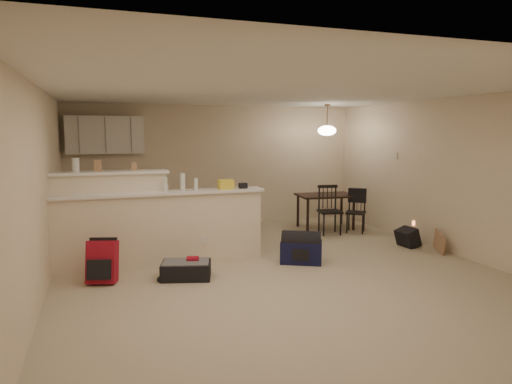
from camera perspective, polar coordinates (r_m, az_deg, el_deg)
name	(u,v)px	position (r m, az deg, el deg)	size (l,w,h in m)	color
room	(279,184)	(6.25, 2.95, 1.07)	(7.00, 7.02, 2.50)	#B7AA8D
breakfast_bar	(143,224)	(6.90, -13.95, -3.93)	(3.08, 0.58, 1.39)	beige
upper_cabinets	(105,135)	(9.08, -18.33, 6.81)	(1.40, 0.34, 0.70)	white
kitchen_counter	(120,211)	(9.08, -16.69, -2.33)	(1.80, 0.60, 0.90)	white
thermostat	(395,156)	(9.04, 17.04, 4.32)	(0.02, 0.12, 0.12)	beige
jar	(76,165)	(6.90, -21.62, 3.16)	(0.10, 0.10, 0.20)	silver
cereal_box	(98,166)	(6.90, -19.17, 3.10)	(0.10, 0.07, 0.16)	#A67B55
small_box	(134,166)	(6.92, -15.01, 3.10)	(0.08, 0.06, 0.12)	#A67B55
bottle_a	(183,182)	(6.80, -9.15, 1.25)	(0.07, 0.07, 0.26)	silver
bottle_b	(196,184)	(6.84, -7.52, 0.98)	(0.06, 0.06, 0.18)	silver
bag_lump	(226,184)	(6.95, -3.80, 0.96)	(0.22, 0.18, 0.14)	#A67B55
pouch	(243,186)	(7.02, -1.64, 0.80)	(0.12, 0.10, 0.08)	#A67B55
extra_item_x	(165,185)	(6.76, -11.26, 0.93)	(0.06, 0.06, 0.20)	silver
dining_table	(326,198)	(9.34, 8.69, -0.81)	(1.19, 0.85, 0.70)	black
pendant_lamp	(327,130)	(9.25, 8.86, 7.65)	(0.36, 0.36, 0.62)	brown
dining_chair_near	(330,210)	(8.84, 9.22, -2.25)	(0.41, 0.39, 0.94)	black
dining_chair_far	(356,211)	(9.10, 12.39, -2.38)	(0.36, 0.35, 0.83)	black
suitcase	(186,270)	(6.27, -8.72, -9.64)	(0.65, 0.42, 0.22)	black
red_backpack	(102,262)	(6.32, -18.65, -8.27)	(0.37, 0.23, 0.55)	#A41225
navy_duffel	(301,252)	(6.92, 5.67, -7.47)	(0.61, 0.33, 0.33)	#121439
black_daypack	(408,238)	(8.25, 18.43, -5.45)	(0.35, 0.25, 0.31)	black
cardboard_sheet	(439,243)	(8.02, 21.94, -5.91)	(0.43, 0.02, 0.33)	#A67B55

